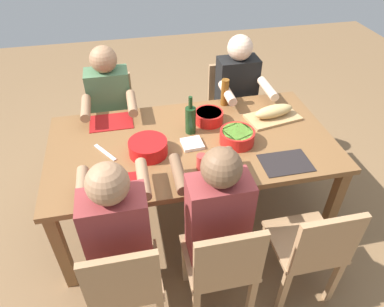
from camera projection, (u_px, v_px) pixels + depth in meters
ground_plane at (192, 212)px, 2.93m from camera, size 8.00×8.00×0.00m
dining_table at (192, 149)px, 2.51m from camera, size 1.99×1.03×0.74m
chair_far_right at (125, 283)px, 1.90m from camera, size 0.40×0.40×0.85m
diner_far_right at (118, 231)px, 1.91m from camera, size 0.41×0.53×1.20m
chair_far_center at (223, 265)px, 1.99m from camera, size 0.40×0.40×0.85m
diner_far_center at (216, 215)px, 1.99m from camera, size 0.41×0.53×1.20m
chair_far_left at (312, 248)px, 2.08m from camera, size 0.40×0.40×0.85m
chair_near_left at (230, 104)px, 3.35m from camera, size 0.40×0.40×0.85m
diner_near_left at (238, 93)px, 3.08m from camera, size 0.41×0.53×1.20m
chair_near_right at (114, 117)px, 3.18m from camera, size 0.40×0.40×0.85m
diner_near_right at (111, 107)px, 2.90m from camera, size 0.41×0.53×1.20m
serving_bowl_greens at (148, 147)px, 2.32m from camera, size 0.26×0.26×0.10m
serving_bowl_salad at (237, 136)px, 2.42m from camera, size 0.24×0.24×0.10m
serving_bowl_fruit at (209, 116)px, 2.62m from camera, size 0.21×0.21×0.09m
cutting_board at (273, 117)px, 2.68m from camera, size 0.43×0.29×0.02m
bread_loaf at (274, 111)px, 2.65m from camera, size 0.33×0.17×0.09m
wine_bottle at (191, 119)px, 2.48m from camera, size 0.08×0.08×0.29m
beer_bottle at (225, 92)px, 2.78m from camera, size 0.06×0.06×0.22m
wine_glass at (218, 166)px, 2.08m from camera, size 0.08×0.08×0.17m
placemat_far_right at (115, 187)px, 2.10m from camera, size 0.32×0.23×0.01m
cup_far_center at (202, 162)px, 2.21m from camera, size 0.07×0.07×0.10m
fork_far_center at (182, 178)px, 2.17m from camera, size 0.04×0.17×0.01m
placemat_far_left at (286, 163)px, 2.28m from camera, size 0.32×0.23×0.01m
placemat_near_right at (111, 122)px, 2.65m from camera, size 0.32×0.23×0.01m
carving_knife at (105, 152)px, 2.36m from camera, size 0.15×0.20×0.01m
napkin_stack at (192, 144)px, 2.42m from camera, size 0.15×0.15×0.02m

